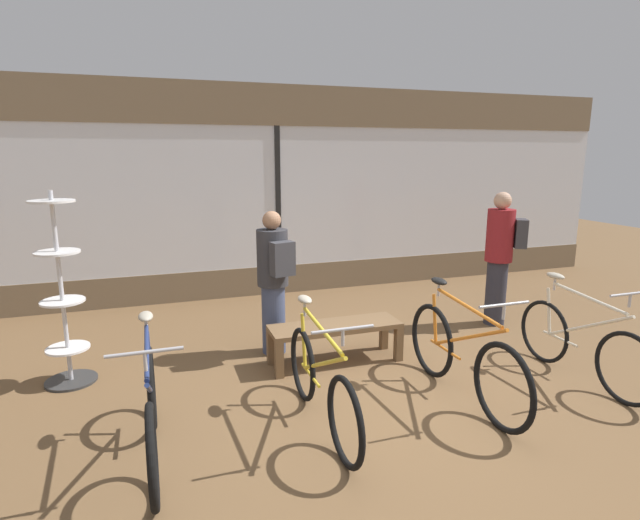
# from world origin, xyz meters

# --- Properties ---
(ground_plane) EXTENTS (24.00, 24.00, 0.00)m
(ground_plane) POSITION_xyz_m (0.00, 0.00, 0.00)
(ground_plane) COLOR brown
(shop_back_wall) EXTENTS (12.00, 0.08, 3.20)m
(shop_back_wall) POSITION_xyz_m (0.00, 3.78, 1.64)
(shop_back_wall) COLOR #7A664C
(shop_back_wall) RESTS_ON ground_plane
(bicycle_far_left) EXTENTS (0.46, 1.66, 1.02)m
(bicycle_far_left) POSITION_xyz_m (-1.96, -0.26, 0.37)
(bicycle_far_left) COLOR black
(bicycle_far_left) RESTS_ON ground_plane
(bicycle_left) EXTENTS (0.46, 1.70, 1.01)m
(bicycle_left) POSITION_xyz_m (-0.66, -0.23, 0.37)
(bicycle_left) COLOR black
(bicycle_left) RESTS_ON ground_plane
(bicycle_right) EXTENTS (0.46, 1.81, 1.05)m
(bicycle_right) POSITION_xyz_m (0.70, -0.19, 0.40)
(bicycle_right) COLOR black
(bicycle_right) RESTS_ON ground_plane
(bicycle_far_right) EXTENTS (0.46, 1.66, 1.02)m
(bicycle_far_right) POSITION_xyz_m (2.02, -0.23, 0.38)
(bicycle_far_right) COLOR black
(bicycle_far_right) RESTS_ON ground_plane
(accessory_rack) EXTENTS (0.48, 0.48, 1.87)m
(accessory_rack) POSITION_xyz_m (-2.72, 1.32, 0.76)
(accessory_rack) COLOR #333333
(accessory_rack) RESTS_ON ground_plane
(display_bench) EXTENTS (1.40, 0.44, 0.42)m
(display_bench) POSITION_xyz_m (-0.10, 0.94, 0.35)
(display_bench) COLOR brown
(display_bench) RESTS_ON ground_plane
(customer_near_rack) EXTENTS (0.56, 0.49, 1.72)m
(customer_near_rack) POSITION_xyz_m (2.33, 1.42, 0.93)
(customer_near_rack) COLOR #2D2D38
(customer_near_rack) RESTS_ON ground_plane
(customer_by_window) EXTENTS (0.41, 0.53, 1.59)m
(customer_by_window) POSITION_xyz_m (-0.65, 1.40, 0.86)
(customer_by_window) COLOR #424C6B
(customer_by_window) RESTS_ON ground_plane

